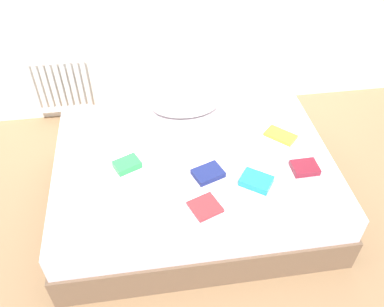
{
  "coord_description": "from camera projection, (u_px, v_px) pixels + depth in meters",
  "views": [
    {
      "loc": [
        -0.31,
        -2.06,
        2.47
      ],
      "look_at": [
        0.0,
        0.05,
        0.48
      ],
      "focal_mm": 37.57,
      "sensor_mm": 36.0,
      "label": 1
    }
  ],
  "objects": [
    {
      "name": "ground_plane",
      "position": [
        193.0,
        201.0,
        3.21
      ],
      "size": [
        8.0,
        8.0,
        0.0
      ],
      "primitive_type": "plane",
      "color": "#93704C"
    },
    {
      "name": "bed",
      "position": [
        193.0,
        180.0,
        3.04
      ],
      "size": [
        2.0,
        1.5,
        0.5
      ],
      "color": "brown",
      "rests_on": "ground"
    },
    {
      "name": "radiator",
      "position": [
        60.0,
        86.0,
        3.69
      ],
      "size": [
        0.52,
        0.04,
        0.55
      ],
      "color": "white",
      "rests_on": "ground"
    },
    {
      "name": "pillow",
      "position": [
        185.0,
        104.0,
        3.21
      ],
      "size": [
        0.54,
        0.32,
        0.14
      ],
      "primitive_type": "ellipsoid",
      "color": "white",
      "rests_on": "bed"
    },
    {
      "name": "textbook_navy",
      "position": [
        208.0,
        173.0,
        2.72
      ],
      "size": [
        0.23,
        0.21,
        0.04
      ],
      "primitive_type": "cube",
      "rotation": [
        0.0,
        0.0,
        0.36
      ],
      "color": "navy",
      "rests_on": "bed"
    },
    {
      "name": "textbook_yellow",
      "position": [
        281.0,
        135.0,
        3.02
      ],
      "size": [
        0.25,
        0.25,
        0.03
      ],
      "primitive_type": "cube",
      "rotation": [
        0.0,
        0.0,
        -0.79
      ],
      "color": "yellow",
      "rests_on": "bed"
    },
    {
      "name": "textbook_teal",
      "position": [
        256.0,
        181.0,
        2.66
      ],
      "size": [
        0.25,
        0.24,
        0.05
      ],
      "primitive_type": "cube",
      "rotation": [
        0.0,
        0.0,
        -0.63
      ],
      "color": "teal",
      "rests_on": "bed"
    },
    {
      "name": "textbook_green",
      "position": [
        127.0,
        165.0,
        2.77
      ],
      "size": [
        0.21,
        0.18,
        0.05
      ],
      "primitive_type": "cube",
      "rotation": [
        0.0,
        0.0,
        0.43
      ],
      "color": "green",
      "rests_on": "bed"
    },
    {
      "name": "textbook_red",
      "position": [
        205.0,
        207.0,
        2.52
      ],
      "size": [
        0.23,
        0.23,
        0.02
      ],
      "primitive_type": "cube",
      "rotation": [
        0.0,
        0.0,
        0.37
      ],
      "color": "red",
      "rests_on": "bed"
    },
    {
      "name": "textbook_maroon",
      "position": [
        305.0,
        168.0,
        2.76
      ],
      "size": [
        0.18,
        0.14,
        0.04
      ],
      "primitive_type": "cube",
      "rotation": [
        0.0,
        0.0,
        0.02
      ],
      "color": "maroon",
      "rests_on": "bed"
    }
  ]
}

